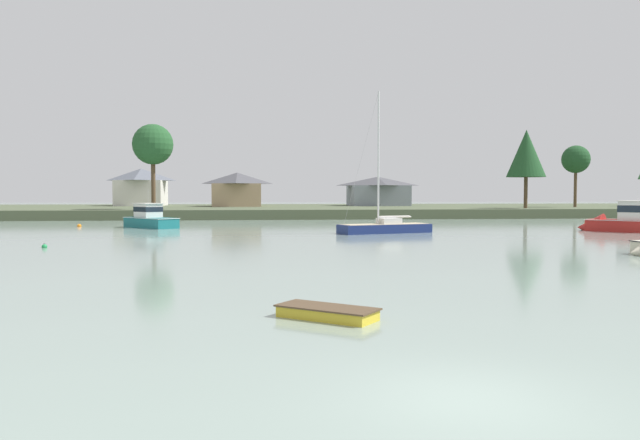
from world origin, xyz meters
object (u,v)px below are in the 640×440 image
at_px(mooring_buoy_orange, 79,226).
at_px(cruiser_teal, 147,222).
at_px(mooring_buoy_yellow, 586,223).
at_px(sailboat_navy, 385,230).
at_px(mooring_buoy_green, 44,247).
at_px(dinghy_yellow, 327,314).
at_px(cruiser_red, 626,225).

bearing_deg(mooring_buoy_orange, cruiser_teal, -15.70).
bearing_deg(mooring_buoy_yellow, sailboat_navy, -151.40).
bearing_deg(mooring_buoy_green, cruiser_teal, 84.01).
relative_size(sailboat_navy, mooring_buoy_green, 32.38).
bearing_deg(mooring_buoy_green, mooring_buoy_yellow, 27.50).
bearing_deg(mooring_buoy_yellow, dinghy_yellow, -125.15).
xyz_separation_m(cruiser_teal, cruiser_red, (47.46, -12.12, 0.05)).
bearing_deg(cruiser_teal, cruiser_red, -14.33).
relative_size(dinghy_yellow, mooring_buoy_yellow, 6.18).
bearing_deg(cruiser_teal, mooring_buoy_yellow, 4.03).
bearing_deg(mooring_buoy_green, sailboat_navy, 26.30).
bearing_deg(cruiser_red, mooring_buoy_yellow, 73.46).
xyz_separation_m(dinghy_yellow, mooring_buoy_green, (-16.53, 25.77, -0.06)).
height_order(mooring_buoy_orange, mooring_buoy_yellow, mooring_buoy_orange).
bearing_deg(cruiser_teal, mooring_buoy_orange, 164.30).
height_order(cruiser_teal, mooring_buoy_green, cruiser_teal).
distance_m(sailboat_navy, dinghy_yellow, 40.03).
xyz_separation_m(dinghy_yellow, mooring_buoy_yellow, (38.22, 54.27, -0.05)).
bearing_deg(mooring_buoy_orange, sailboat_navy, -23.93).
height_order(mooring_buoy_green, mooring_buoy_yellow, mooring_buoy_yellow).
xyz_separation_m(mooring_buoy_green, mooring_buoy_yellow, (54.75, 28.51, 0.02)).
height_order(mooring_buoy_green, mooring_buoy_orange, mooring_buoy_orange).
bearing_deg(dinghy_yellow, mooring_buoy_yellow, 54.85).
distance_m(mooring_buoy_green, mooring_buoy_yellow, 61.73).
distance_m(cruiser_teal, cruiser_red, 48.98).
height_order(sailboat_navy, dinghy_yellow, sailboat_navy).
distance_m(sailboat_navy, mooring_buoy_orange, 34.43).
height_order(cruiser_red, mooring_buoy_yellow, cruiser_red).
relative_size(dinghy_yellow, mooring_buoy_green, 7.56).
xyz_separation_m(cruiser_teal, dinghy_yellow, (13.93, -50.60, -0.47)).
bearing_deg(mooring_buoy_yellow, cruiser_teal, -175.97).
bearing_deg(cruiser_red, cruiser_teal, 165.67).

